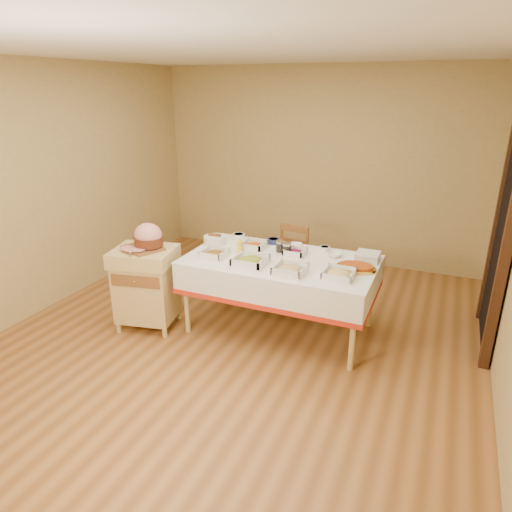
% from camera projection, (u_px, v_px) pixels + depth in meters
% --- Properties ---
extents(room_shell, '(5.00, 5.00, 5.00)m').
position_uv_depth(room_shell, '(238.00, 209.00, 4.05)').
color(room_shell, '#9A612F').
rests_on(room_shell, ground).
extents(doorway, '(0.09, 1.10, 2.20)m').
position_uv_depth(doorway, '(504.00, 231.00, 4.07)').
color(doorway, black).
rests_on(doorway, ground).
extents(dining_table, '(1.82, 1.02, 0.76)m').
position_uv_depth(dining_table, '(280.00, 275.00, 4.44)').
color(dining_table, '#DABF78').
rests_on(dining_table, ground).
extents(butcher_cart, '(0.68, 0.60, 0.83)m').
position_uv_depth(butcher_cart, '(146.00, 283.00, 4.56)').
color(butcher_cart, '#DABF78').
rests_on(butcher_cart, ground).
extents(dining_chair, '(0.42, 0.41, 0.85)m').
position_uv_depth(dining_chair, '(289.00, 262.00, 5.19)').
color(dining_chair, brown).
rests_on(dining_chair, ground).
extents(ham_on_board, '(0.39, 0.37, 0.26)m').
position_uv_depth(ham_on_board, '(147.00, 238.00, 4.41)').
color(ham_on_board, brown).
rests_on(ham_on_board, butcher_cart).
extents(serving_dish_a, '(0.24, 0.23, 0.10)m').
position_uv_depth(serving_dish_a, '(214.00, 254.00, 4.43)').
color(serving_dish_a, white).
rests_on(serving_dish_a, dining_table).
extents(serving_dish_b, '(0.29, 0.29, 0.12)m').
position_uv_depth(serving_dish_b, '(250.00, 261.00, 4.24)').
color(serving_dish_b, white).
rests_on(serving_dish_b, dining_table).
extents(serving_dish_c, '(0.27, 0.27, 0.11)m').
position_uv_depth(serving_dish_c, '(290.00, 269.00, 4.05)').
color(serving_dish_c, white).
rests_on(serving_dish_c, dining_table).
extents(serving_dish_d, '(0.26, 0.26, 0.10)m').
position_uv_depth(serving_dish_d, '(339.00, 274.00, 3.96)').
color(serving_dish_d, white).
rests_on(serving_dish_d, dining_table).
extents(serving_dish_e, '(0.24, 0.23, 0.11)m').
position_uv_depth(serving_dish_e, '(254.00, 245.00, 4.66)').
color(serving_dish_e, white).
rests_on(serving_dish_e, dining_table).
extents(serving_dish_f, '(0.21, 0.20, 0.10)m').
position_uv_depth(serving_dish_f, '(295.00, 252.00, 4.49)').
color(serving_dish_f, white).
rests_on(serving_dish_f, dining_table).
extents(small_bowl_left, '(0.13, 0.13, 0.06)m').
position_uv_depth(small_bowl_left, '(239.00, 236.00, 4.95)').
color(small_bowl_left, white).
rests_on(small_bowl_left, dining_table).
extents(small_bowl_mid, '(0.12, 0.12, 0.05)m').
position_uv_depth(small_bowl_mid, '(273.00, 241.00, 4.82)').
color(small_bowl_mid, navy).
rests_on(small_bowl_mid, dining_table).
extents(small_bowl_right, '(0.10, 0.10, 0.05)m').
position_uv_depth(small_bowl_right, '(325.00, 249.00, 4.58)').
color(small_bowl_right, white).
rests_on(small_bowl_right, dining_table).
extents(bowl_white_imported, '(0.17, 0.17, 0.03)m').
position_uv_depth(bowl_white_imported, '(296.00, 245.00, 4.72)').
color(bowl_white_imported, white).
rests_on(bowl_white_imported, dining_table).
extents(bowl_small_imported, '(0.17, 0.17, 0.04)m').
position_uv_depth(bowl_small_imported, '(335.00, 254.00, 4.45)').
color(bowl_small_imported, white).
rests_on(bowl_small_imported, dining_table).
extents(preserve_jar_left, '(0.09, 0.09, 0.12)m').
position_uv_depth(preserve_jar_left, '(280.00, 247.00, 4.57)').
color(preserve_jar_left, silver).
rests_on(preserve_jar_left, dining_table).
extents(preserve_jar_right, '(0.09, 0.09, 0.12)m').
position_uv_depth(preserve_jar_right, '(287.00, 249.00, 4.49)').
color(preserve_jar_right, silver).
rests_on(preserve_jar_right, dining_table).
extents(mustard_bottle, '(0.05, 0.05, 0.16)m').
position_uv_depth(mustard_bottle, '(240.00, 246.00, 4.53)').
color(mustard_bottle, yellow).
rests_on(mustard_bottle, dining_table).
extents(bread_basket, '(0.23, 0.23, 0.10)m').
position_uv_depth(bread_basket, '(215.00, 240.00, 4.80)').
color(bread_basket, white).
rests_on(bread_basket, dining_table).
extents(plate_stack, '(0.22, 0.22, 0.08)m').
position_uv_depth(plate_stack, '(368.00, 257.00, 4.34)').
color(plate_stack, white).
rests_on(plate_stack, dining_table).
extents(brass_platter, '(0.36, 0.26, 0.05)m').
position_uv_depth(brass_platter, '(356.00, 267.00, 4.13)').
color(brass_platter, gold).
rests_on(brass_platter, dining_table).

